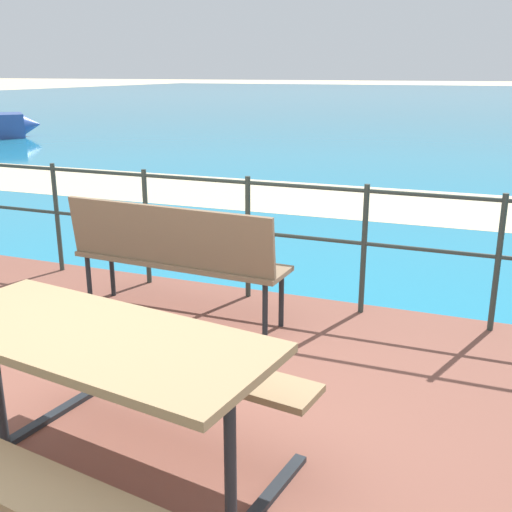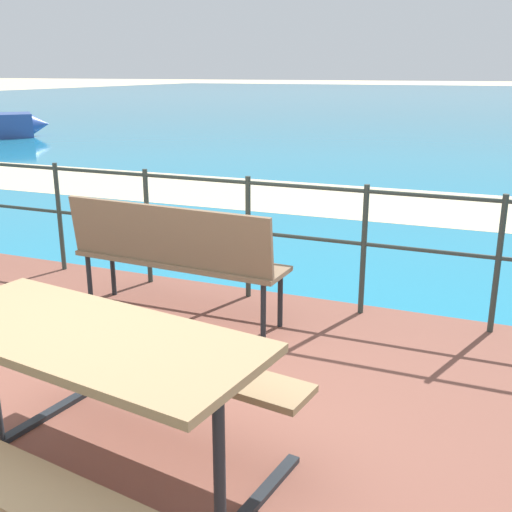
% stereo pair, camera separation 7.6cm
% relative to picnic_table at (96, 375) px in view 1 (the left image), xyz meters
% --- Properties ---
extents(ground_plane, '(240.00, 240.00, 0.00)m').
position_rel_picnic_table_xyz_m(ground_plane, '(-0.35, 0.19, -0.65)').
color(ground_plane, beige).
extents(patio_paving, '(6.40, 5.20, 0.06)m').
position_rel_picnic_table_xyz_m(patio_paving, '(-0.35, 0.19, -0.62)').
color(patio_paving, brown).
rests_on(patio_paving, ground).
extents(sea_water, '(90.00, 90.00, 0.01)m').
position_rel_picnic_table_xyz_m(sea_water, '(-0.35, 40.19, -0.65)').
color(sea_water, teal).
rests_on(sea_water, ground).
extents(beach_strip, '(54.03, 3.36, 0.01)m').
position_rel_picnic_table_xyz_m(beach_strip, '(-0.35, 7.16, -0.65)').
color(beach_strip, beige).
rests_on(beach_strip, ground).
extents(picnic_table, '(1.79, 1.54, 0.80)m').
position_rel_picnic_table_xyz_m(picnic_table, '(0.00, 0.00, 0.00)').
color(picnic_table, '#8C704C').
rests_on(picnic_table, patio_paving).
extents(park_bench, '(1.76, 0.52, 0.93)m').
position_rel_picnic_table_xyz_m(park_bench, '(-0.67, 1.92, -0.03)').
color(park_bench, '#7A6047').
rests_on(park_bench, patio_paving).
extents(railing_fence, '(5.94, 0.04, 1.04)m').
position_rel_picnic_table_xyz_m(railing_fence, '(-0.35, 2.61, 0.05)').
color(railing_fence, '#2D3833').
rests_on(railing_fence, patio_paving).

